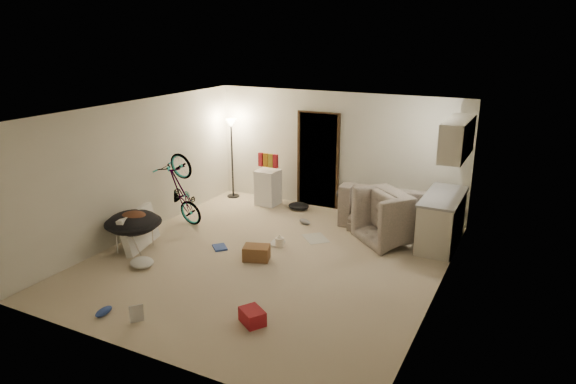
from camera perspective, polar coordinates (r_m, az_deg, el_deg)
The scene contains 36 objects.
floor at distance 8.72m, azimuth -2.18°, elevation -7.58°, with size 5.50×6.00×0.02m, color beige.
ceiling at distance 7.98m, azimuth -2.39°, elevation 9.04°, with size 5.50×6.00×0.02m, color white.
wall_back at distance 10.90m, azimuth 5.45°, elevation 4.51°, with size 5.50×0.02×2.50m, color silver.
wall_front at distance 5.99m, azimuth -16.53°, elevation -7.22°, with size 5.50×0.02×2.50m, color silver.
wall_left at distance 9.86m, azimuth -16.46°, elevation 2.48°, with size 0.02×6.00×2.50m, color silver.
wall_right at distance 7.39m, azimuth 16.80°, elevation -2.50°, with size 0.02×6.00×2.50m, color silver.
doorway at distance 11.06m, azimuth 3.41°, elevation 3.53°, with size 0.85×0.10×2.04m, color black.
door_trim at distance 11.04m, azimuth 3.35°, elevation 3.50°, with size 0.97×0.04×2.10m, color #322111.
floor_lamp at distance 11.65m, azimuth -6.29°, elevation 5.62°, with size 0.28×0.28×1.81m.
kitchen_counter at distance 9.57m, azimuth 16.68°, elevation -3.09°, with size 0.60×1.50×0.88m, color beige.
counter_top at distance 9.42m, azimuth 16.92°, elevation -0.46°, with size 0.64×1.54×0.04m, color gray.
kitchen_uppers at distance 9.15m, azimuth 18.30°, elevation 5.70°, with size 0.38×1.40×0.65m, color beige.
sofa at distance 10.21m, azimuth 11.85°, elevation -2.21°, with size 2.09×0.82×0.61m, color #3C443D.
armchair at distance 9.60m, azimuth 12.25°, elevation -3.22°, with size 1.09×0.95×0.71m, color #3C443D.
bicycle at distance 10.28m, azimuth -11.67°, elevation -1.50°, with size 0.53×1.52×0.80m, color black.
book_asset at distance 7.27m, azimuth -17.13°, elevation -13.71°, with size 0.18×0.25×0.02m, color maroon.
mini_fridge at distance 11.30m, azimuth -2.23°, elevation 0.52°, with size 0.46×0.46×0.77m, color white.
snack_box_0 at distance 11.22m, azimuth -3.03°, elevation 3.63°, with size 0.10×0.07×0.30m, color maroon.
snack_box_1 at distance 11.16m, azimuth -2.49°, elevation 3.57°, with size 0.10×0.07×0.30m, color #BB7817.
snack_box_2 at distance 11.11m, azimuth -1.95°, elevation 3.50°, with size 0.10×0.07×0.30m, color gold.
snack_box_3 at distance 11.05m, azimuth -1.40°, elevation 3.43°, with size 0.10×0.07×0.30m, color maroon.
saucer_chair at distance 9.34m, azimuth -16.77°, elevation -3.79°, with size 0.98×0.98×0.69m.
hoodie at distance 9.22m, azimuth -16.77°, elevation -2.74°, with size 0.48×0.40×0.22m, color #532C1C.
sofa_drape at distance 10.40m, azimuth 6.89°, elevation -0.23°, with size 0.56×0.46×0.28m, color black.
tv_box at distance 9.45m, azimuth -16.20°, elevation -3.97°, with size 0.12×1.02×0.67m, color silver.
drink_case_a at distance 8.68m, azimuth -3.52°, elevation -6.76°, with size 0.43×0.31×0.25m, color brown.
drink_case_b at distance 6.94m, azimuth -3.98°, elevation -13.63°, with size 0.34×0.25×0.20m, color maroon.
juicer at distance 9.18m, azimuth -0.94°, elevation -5.51°, with size 0.16×0.16×0.23m.
newspaper at distance 9.57m, azimuth 3.09°, elevation -5.16°, with size 0.38×0.50×0.01m, color beige.
book_blue at distance 9.22m, azimuth -7.59°, elevation -6.11°, with size 0.22×0.30×0.03m, color #284192.
book_white at distance 9.31m, azimuth -1.25°, elevation -5.73°, with size 0.22×0.29×0.03m, color silver.
shoe_0 at distance 10.28m, azimuth 6.49°, elevation -3.30°, with size 0.28×0.11×0.10m, color #284192.
shoe_1 at distance 10.23m, azimuth 1.87°, elevation -3.31°, with size 0.28×0.12×0.10m, color slate.
shoe_2 at distance 7.55m, azimuth -19.80°, elevation -12.38°, with size 0.28×0.11×0.10m, color #284192.
clothes_lump_b at distance 11.07m, azimuth 1.20°, elevation -1.56°, with size 0.46×0.40×0.14m, color black.
clothes_lump_c at distance 8.78m, azimuth -15.93°, elevation -7.55°, with size 0.43×0.37×0.13m, color silver.
Camera 1 is at (3.86, -6.89, 3.68)m, focal length 32.00 mm.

